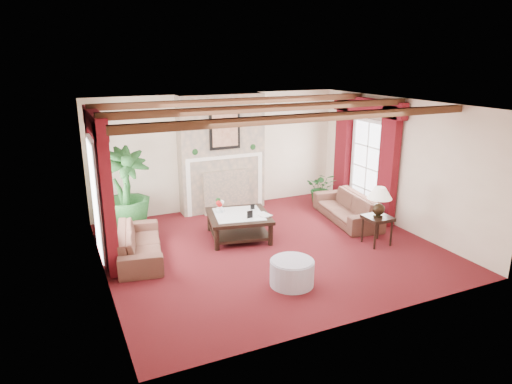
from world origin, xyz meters
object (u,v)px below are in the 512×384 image
coffee_table (239,226)px  side_table (377,230)px  potted_palm (127,210)px  ottoman (292,273)px  sofa_left (139,238)px  sofa_right (347,203)px

coffee_table → side_table: 2.70m
potted_palm → ottoman: size_ratio=2.73×
sofa_left → coffee_table: size_ratio=1.63×
sofa_right → potted_palm: potted_palm is taller
sofa_left → side_table: bearing=-96.7°
sofa_left → coffee_table: (1.99, 0.13, -0.12)m
sofa_left → coffee_table: sofa_left is taller
coffee_table → ottoman: (0.01, -2.18, -0.04)m
sofa_left → sofa_right: sofa_right is taller
ottoman → sofa_left: bearing=134.3°
sofa_right → coffee_table: 2.57m
coffee_table → ottoman: 2.18m
sofa_right → side_table: size_ratio=3.66×
sofa_right → potted_palm: bearing=-96.8°
sofa_right → side_table: sofa_right is taller
sofa_right → ottoman: bearing=-41.6°
potted_palm → sofa_left: bearing=-90.4°
sofa_right → sofa_left: bearing=-80.3°
potted_palm → ottoman: 3.93m
sofa_left → ottoman: bearing=-125.8°
sofa_left → sofa_right: size_ratio=0.94×
sofa_left → potted_palm: size_ratio=1.01×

